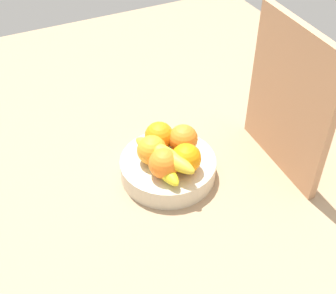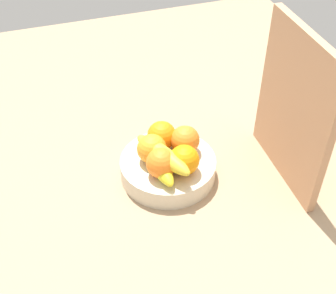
{
  "view_description": "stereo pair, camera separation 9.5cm",
  "coord_description": "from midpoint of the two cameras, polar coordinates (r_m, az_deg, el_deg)",
  "views": [
    {
      "loc": [
        68.03,
        -35.08,
        76.76
      ],
      "look_at": [
        -2.28,
        -1.17,
        8.77
      ],
      "focal_mm": 49.11,
      "sensor_mm": 36.0,
      "label": 1
    },
    {
      "loc": [
        71.63,
        -26.3,
        76.76
      ],
      "look_at": [
        -2.28,
        -1.17,
        8.77
      ],
      "focal_mm": 49.11,
      "sensor_mm": 36.0,
      "label": 2
    }
  ],
  "objects": [
    {
      "name": "ground_plane",
      "position": [
        1.09,
        -1.42,
        -4.7
      ],
      "size": [
        180.0,
        140.0,
        3.0
      ],
      "primitive_type": "cube",
      "color": "#A18362"
    },
    {
      "name": "orange_center",
      "position": [
        1.04,
        -4.64,
        -0.5
      ],
      "size": [
        6.83,
        6.83,
        6.83
      ],
      "primitive_type": "sphere",
      "color": "orange",
      "rests_on": "fruit_bowl"
    },
    {
      "name": "orange_front_left",
      "position": [
        1.06,
        -0.65,
        0.92
      ],
      "size": [
        6.83,
        6.83,
        6.83
      ],
      "primitive_type": "sphere",
      "color": "orange",
      "rests_on": "fruit_bowl"
    },
    {
      "name": "orange_back_right",
      "position": [
        1.01,
        -0.43,
        -1.55
      ],
      "size": [
        6.83,
        6.83,
        6.83
      ],
      "primitive_type": "sphere",
      "color": "orange",
      "rests_on": "fruit_bowl"
    },
    {
      "name": "cutting_board",
      "position": [
        1.04,
        12.3,
        5.58
      ],
      "size": [
        28.05,
        2.97,
        36.0
      ],
      "primitive_type": "cube",
      "rotation": [
        0.0,
        0.0,
        -0.04
      ],
      "color": "tan",
      "rests_on": "ground_plane"
    },
    {
      "name": "banana_bunch",
      "position": [
        1.02,
        -3.56,
        -1.55
      ],
      "size": [
        18.02,
        10.39,
        6.2
      ],
      "color": "yellow",
      "rests_on": "fruit_bowl"
    },
    {
      "name": "fruit_bowl",
      "position": [
        1.08,
        -2.52,
        -2.66
      ],
      "size": [
        22.34,
        22.34,
        4.77
      ],
      "primitive_type": "cylinder",
      "color": "beige",
      "rests_on": "ground_plane"
    },
    {
      "name": "orange_front_right",
      "position": [
        1.07,
        -3.63,
        1.27
      ],
      "size": [
        6.83,
        6.83,
        6.83
      ],
      "primitive_type": "sphere",
      "color": "orange",
      "rests_on": "fruit_bowl"
    },
    {
      "name": "orange_back_left",
      "position": [
        1.0,
        -3.23,
        -2.16
      ],
      "size": [
        6.83,
        6.83,
        6.83
      ],
      "primitive_type": "sphere",
      "color": "orange",
      "rests_on": "fruit_bowl"
    }
  ]
}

